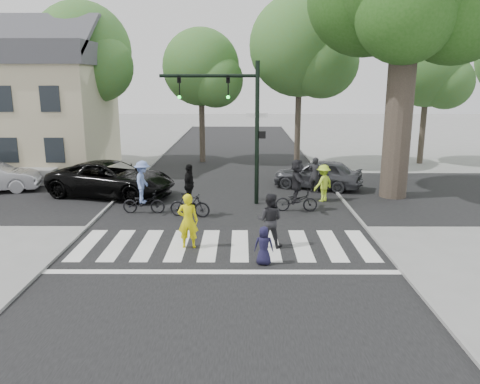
# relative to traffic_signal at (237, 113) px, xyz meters

# --- Properties ---
(ground) EXTENTS (120.00, 120.00, 0.00)m
(ground) POSITION_rel_traffic_signal_xyz_m (-0.35, -6.20, -3.90)
(ground) COLOR gray
(ground) RESTS_ON ground
(road_stem) EXTENTS (10.00, 70.00, 0.01)m
(road_stem) POSITION_rel_traffic_signal_xyz_m (-0.35, -1.20, -3.90)
(road_stem) COLOR black
(road_stem) RESTS_ON ground
(road_cross) EXTENTS (70.00, 10.00, 0.01)m
(road_cross) POSITION_rel_traffic_signal_xyz_m (-0.35, 1.80, -3.89)
(road_cross) COLOR black
(road_cross) RESTS_ON ground
(curb_left) EXTENTS (0.10, 70.00, 0.10)m
(curb_left) POSITION_rel_traffic_signal_xyz_m (-5.40, -1.20, -3.85)
(curb_left) COLOR gray
(curb_left) RESTS_ON ground
(curb_right) EXTENTS (0.10, 70.00, 0.10)m
(curb_right) POSITION_rel_traffic_signal_xyz_m (4.70, -1.20, -3.85)
(curb_right) COLOR gray
(curb_right) RESTS_ON ground
(crosswalk) EXTENTS (10.00, 3.85, 0.01)m
(crosswalk) POSITION_rel_traffic_signal_xyz_m (-0.35, -5.54, -3.89)
(crosswalk) COLOR silver
(crosswalk) RESTS_ON ground
(traffic_signal) EXTENTS (4.45, 0.29, 6.00)m
(traffic_signal) POSITION_rel_traffic_signal_xyz_m (0.00, 0.00, 0.00)
(traffic_signal) COLOR black
(traffic_signal) RESTS_ON ground
(bg_tree_0) EXTENTS (5.46, 5.20, 8.97)m
(bg_tree_0) POSITION_rel_traffic_signal_xyz_m (-14.09, 9.80, 2.24)
(bg_tree_0) COLOR brown
(bg_tree_0) RESTS_ON ground
(bg_tree_1) EXTENTS (6.09, 5.80, 9.80)m
(bg_tree_1) POSITION_rel_traffic_signal_xyz_m (-9.06, 9.28, 2.75)
(bg_tree_1) COLOR brown
(bg_tree_1) RESTS_ON ground
(bg_tree_2) EXTENTS (5.04, 4.80, 8.40)m
(bg_tree_2) POSITION_rel_traffic_signal_xyz_m (-2.11, 10.42, 1.88)
(bg_tree_2) COLOR brown
(bg_tree_2) RESTS_ON ground
(bg_tree_3) EXTENTS (6.30, 6.00, 10.20)m
(bg_tree_3) POSITION_rel_traffic_signal_xyz_m (3.95, 9.07, 3.04)
(bg_tree_3) COLOR brown
(bg_tree_3) RESTS_ON ground
(bg_tree_4) EXTENTS (4.83, 4.60, 8.15)m
(bg_tree_4) POSITION_rel_traffic_signal_xyz_m (11.88, 9.93, 1.73)
(bg_tree_4) COLOR brown
(bg_tree_4) RESTS_ON ground
(house) EXTENTS (8.40, 8.10, 8.82)m
(house) POSITION_rel_traffic_signal_xyz_m (-11.85, 7.78, -0.10)
(house) COLOR beige
(house) RESTS_ON ground
(pedestrian_woman) EXTENTS (0.65, 0.43, 1.79)m
(pedestrian_woman) POSITION_rel_traffic_signal_xyz_m (-1.50, -5.43, -3.01)
(pedestrian_woman) COLOR yellow
(pedestrian_woman) RESTS_ON ground
(pedestrian_child) EXTENTS (0.59, 0.42, 1.15)m
(pedestrian_child) POSITION_rel_traffic_signal_xyz_m (0.85, -6.82, -3.32)
(pedestrian_child) COLOR #191733
(pedestrian_child) RESTS_ON ground
(pedestrian_adult) EXTENTS (1.00, 0.87, 1.77)m
(pedestrian_adult) POSITION_rel_traffic_signal_xyz_m (1.10, -5.30, -3.02)
(pedestrian_adult) COLOR black
(pedestrian_adult) RESTS_ON ground
(cyclist_left) EXTENTS (1.70, 1.11, 2.14)m
(cyclist_left) POSITION_rel_traffic_signal_xyz_m (-3.73, -1.49, -2.97)
(cyclist_left) COLOR black
(cyclist_left) RESTS_ON ground
(cyclist_mid) EXTENTS (1.66, 1.04, 2.10)m
(cyclist_mid) POSITION_rel_traffic_signal_xyz_m (-1.82, -1.99, -3.04)
(cyclist_mid) COLOR black
(cyclist_mid) RESTS_ON ground
(cyclist_right) EXTENTS (1.72, 1.60, 2.15)m
(cyclist_right) POSITION_rel_traffic_signal_xyz_m (2.44, -1.17, -2.94)
(cyclist_right) COLOR black
(cyclist_right) RESTS_ON ground
(car_suv) EXTENTS (6.32, 4.18, 1.61)m
(car_suv) POSITION_rel_traffic_signal_xyz_m (-5.76, 1.36, -3.09)
(car_suv) COLOR black
(car_suv) RESTS_ON ground
(car_grey) EXTENTS (4.62, 3.14, 1.46)m
(car_grey) POSITION_rel_traffic_signal_xyz_m (3.95, 2.97, -3.17)
(car_grey) COLOR #383A3E
(car_grey) RESTS_ON ground
(bystander_hivis) EXTENTS (1.20, 1.14, 1.64)m
(bystander_hivis) POSITION_rel_traffic_signal_xyz_m (3.79, 0.47, -3.08)
(bystander_hivis) COLOR #C1EA31
(bystander_hivis) RESTS_ON ground
(bystander_dark) EXTENTS (0.74, 0.63, 1.71)m
(bystander_dark) POSITION_rel_traffic_signal_xyz_m (3.67, 2.06, -3.05)
(bystander_dark) COLOR black
(bystander_dark) RESTS_ON ground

